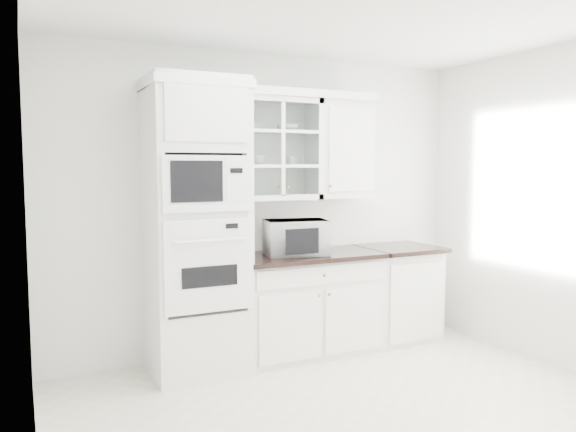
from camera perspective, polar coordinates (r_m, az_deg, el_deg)
ground at (r=3.99m, az=8.36°, el=-20.07°), size 4.00×3.50×0.01m
room_shell at (r=3.98m, az=5.21°, el=6.23°), size 4.00×3.50×2.70m
oven_column at (r=4.61m, az=-9.30°, el=-1.19°), size 0.76×0.68×2.40m
base_cabinet_run at (r=5.15m, az=1.91°, el=-8.79°), size 1.32×0.67×0.92m
extra_base_cabinet at (r=5.67m, az=10.98°, el=-7.59°), size 0.72×0.67×0.92m
upper_cabinet_glass at (r=5.02m, az=-1.32°, el=6.81°), size 0.80×0.33×0.90m
upper_cabinet_solid at (r=5.33m, az=5.35°, el=6.69°), size 0.55×0.33×0.90m
crown_molding at (r=4.99m, az=-2.33°, el=12.41°), size 2.14×0.38×0.07m
countertop_microwave at (r=4.95m, az=0.78°, el=-2.16°), size 0.61×0.54×0.31m
bowl_a at (r=4.95m, az=-3.72°, el=9.03°), size 0.30×0.30×0.06m
bowl_b at (r=5.07m, az=-0.04°, el=8.95°), size 0.23×0.23×0.06m
cup_a at (r=4.94m, az=-2.92°, el=5.70°), size 0.13×0.13×0.08m
cup_b at (r=5.10m, az=0.37°, el=5.66°), size 0.09×0.09×0.08m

